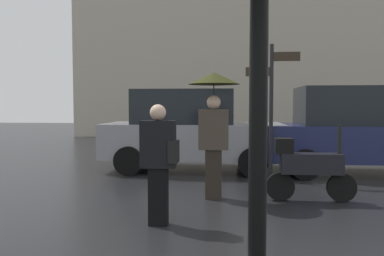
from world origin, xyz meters
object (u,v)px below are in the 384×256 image
object	(u,v)px
parked_car_right	(361,130)
parked_scooter	(308,167)
parked_car_left	(191,130)
pedestrian_with_bag	(159,157)
street_signpost	(272,98)
pedestrian_with_umbrella	(214,107)

from	to	relation	value
parked_car_right	parked_scooter	bearing A→B (deg)	-127.74
parked_scooter	parked_car_right	xyz separation A→B (m)	(1.68, 2.65, 0.42)
parked_car_left	parked_car_right	world-z (taller)	parked_car_right
parked_car_right	pedestrian_with_bag	bearing A→B (deg)	-138.46
pedestrian_with_bag	parked_scooter	size ratio (longest dim) A/B	1.09
pedestrian_with_bag	street_signpost	distance (m)	3.68
pedestrian_with_umbrella	parked_scooter	world-z (taller)	pedestrian_with_umbrella
parked_scooter	street_signpost	xyz separation A→B (m)	(-0.40, 1.71, 1.13)
pedestrian_with_bag	parked_car_right	world-z (taller)	parked_car_right
pedestrian_with_umbrella	street_signpost	size ratio (longest dim) A/B	0.75
pedestrian_with_bag	parked_car_left	xyz separation A→B (m)	(-0.01, 4.32, 0.08)
pedestrian_with_bag	parked_scooter	bearing A→B (deg)	153.40
pedestrian_with_bag	street_signpost	world-z (taller)	street_signpost
pedestrian_with_bag	parked_car_left	bearing A→B (deg)	-150.20
pedestrian_with_bag	parked_car_right	xyz separation A→B (m)	(3.83, 4.08, 0.10)
pedestrian_with_umbrella	street_signpost	distance (m)	2.02
street_signpost	parked_scooter	bearing A→B (deg)	-76.91
parked_car_left	parked_car_right	bearing A→B (deg)	12.94
parked_scooter	parked_car_right	size ratio (longest dim) A/B	0.32
pedestrian_with_umbrella	pedestrian_with_bag	xyz separation A→B (m)	(-0.64, -1.47, -0.62)
parked_car_left	parked_car_right	xyz separation A→B (m)	(3.84, -0.24, 0.02)
parked_car_left	street_signpost	world-z (taller)	street_signpost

